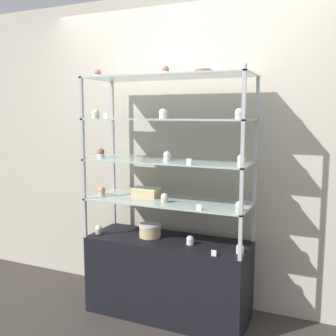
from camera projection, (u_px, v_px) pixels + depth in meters
ground_plane at (168, 314)px, 3.18m from camera, size 20.00×20.00×0.00m
back_wall at (186, 150)px, 3.34m from camera, size 8.00×0.05×2.60m
display_base at (168, 277)px, 3.14m from camera, size 1.28×0.46×0.63m
display_riser_lower at (168, 203)px, 3.05m from camera, size 1.28×0.46×0.32m
display_riser_middle at (168, 162)px, 3.01m from camera, size 1.28×0.46×0.32m
display_riser_upper at (168, 121)px, 2.97m from camera, size 1.28×0.46×0.32m
display_riser_top at (168, 79)px, 2.92m from camera, size 1.28×0.46×0.32m
layer_cake_centerpiece at (150, 230)px, 3.15m from camera, size 0.18×0.18×0.11m
sheet_cake_frosted at (146, 192)px, 3.18m from camera, size 0.22×0.14×0.07m
cupcake_0 at (99, 230)px, 3.24m from camera, size 0.06×0.06×0.07m
cupcake_1 at (190, 240)px, 2.97m from camera, size 0.06×0.06×0.07m
cupcake_2 at (240, 249)px, 2.78m from camera, size 0.06×0.06×0.07m
price_tag_0 at (214, 253)px, 2.72m from camera, size 0.04×0.00×0.04m
cupcake_3 at (102, 191)px, 3.24m from camera, size 0.06×0.06×0.07m
cupcake_4 at (164, 198)px, 2.97m from camera, size 0.06×0.06×0.07m
cupcake_5 at (239, 206)px, 2.70m from camera, size 0.06×0.06×0.07m
price_tag_1 at (199, 207)px, 2.73m from camera, size 0.04×0.00×0.04m
cupcake_6 at (101, 153)px, 3.19m from camera, size 0.06×0.06×0.07m
cupcake_7 at (167, 156)px, 2.97m from camera, size 0.06×0.06×0.07m
cupcake_8 at (241, 160)px, 2.73m from camera, size 0.06×0.06×0.07m
price_tag_2 at (189, 162)px, 2.71m from camera, size 0.04×0.00×0.04m
cupcake_9 at (96, 114)px, 3.11m from camera, size 0.06×0.06×0.07m
cupcake_10 at (163, 114)px, 2.90m from camera, size 0.06×0.06×0.07m
cupcake_11 at (239, 114)px, 2.63m from camera, size 0.06×0.06×0.07m
price_tag_3 at (106, 116)px, 2.94m from camera, size 0.04×0.00×0.04m
cupcake_12 at (98, 74)px, 3.12m from camera, size 0.05×0.05×0.07m
cupcake_13 at (166, 71)px, 2.88m from camera, size 0.05×0.05×0.07m
cupcake_14 at (243, 67)px, 2.65m from camera, size 0.05×0.05×0.07m
price_tag_4 at (217, 67)px, 2.55m from camera, size 0.04×0.00×0.04m
donut_glazed at (203, 71)px, 2.76m from camera, size 0.13×0.13×0.03m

